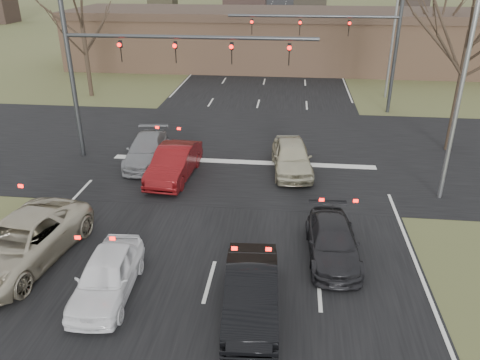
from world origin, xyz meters
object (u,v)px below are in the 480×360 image
object	(u,v)px
building	(290,38)
car_red_ahead	(174,163)
streetlight_right_far	(393,20)
car_white_sedan	(107,275)
car_black_hatch	(251,292)
mast_arm_far	(353,36)
streetlight_right_near	(460,69)
car_grey_ahead	(147,150)
car_silver_suv	(20,243)
mast_arm_near	(134,60)
car_charcoal_sedan	(333,242)
car_silver_ahead	(292,157)

from	to	relation	value
building	car_red_ahead	distance (m)	27.74
streetlight_right_far	car_red_ahead	distance (m)	20.93
car_white_sedan	car_black_hatch	distance (m)	4.47
mast_arm_far	car_white_sedan	world-z (taller)	mast_arm_far
streetlight_right_near	car_white_sedan	xyz separation A→B (m)	(-11.82, -7.90, -4.91)
building	mast_arm_far	distance (m)	15.75
building	streetlight_right_far	xyz separation A→B (m)	(7.32, -11.00, 2.92)
car_grey_ahead	car_red_ahead	bearing A→B (deg)	-49.64
streetlight_right_far	car_grey_ahead	distance (m)	20.84
building	car_white_sedan	distance (m)	36.30
car_silver_suv	mast_arm_far	bearing A→B (deg)	64.72
mast_arm_far	car_white_sedan	distance (m)	23.24
car_white_sedan	car_grey_ahead	distance (m)	10.56
building	car_white_sedan	world-z (taller)	building
streetlight_right_near	mast_arm_near	bearing A→B (deg)	167.95
building	car_red_ahead	size ratio (longest dim) A/B	9.22
car_white_sedan	car_charcoal_sedan	distance (m)	7.54
car_silver_ahead	mast_arm_near	bearing A→B (deg)	168.08
car_silver_suv	car_black_hatch	world-z (taller)	car_silver_suv
car_silver_suv	car_white_sedan	bearing A→B (deg)	-12.72
mast_arm_far	car_charcoal_sedan	world-z (taller)	mast_arm_far
mast_arm_far	car_black_hatch	bearing A→B (deg)	-102.56
streetlight_right_far	car_silver_suv	size ratio (longest dim) A/B	1.77
car_grey_ahead	car_silver_ahead	size ratio (longest dim) A/B	1.04
streetlight_right_near	building	bearing A→B (deg)	103.69
car_grey_ahead	car_red_ahead	distance (m)	2.50
mast_arm_near	car_grey_ahead	bearing A→B (deg)	-50.82
building	car_red_ahead	xyz separation A→B (m)	(-5.00, -27.21, -1.91)
streetlight_right_near	car_silver_suv	xyz separation A→B (m)	(-15.32, -6.60, -4.80)
car_grey_ahead	car_charcoal_sedan	bearing A→B (deg)	-47.09
car_white_sedan	car_charcoal_sedan	xyz separation A→B (m)	(7.00, 2.81, -0.07)
streetlight_right_far	car_red_ahead	world-z (taller)	streetlight_right_far
car_white_sedan	car_grey_ahead	xyz separation A→B (m)	(-1.82, 10.40, 0.00)
streetlight_right_near	car_red_ahead	distance (m)	12.79
car_silver_suv	car_silver_ahead	bearing A→B (deg)	51.89
mast_arm_near	mast_arm_far	xyz separation A→B (m)	(11.41, 10.00, -0.06)
streetlight_right_far	car_grey_ahead	bearing A→B (deg)	-134.29
mast_arm_far	car_red_ahead	distance (m)	15.86
streetlight_right_far	car_grey_ahead	size ratio (longest dim) A/B	2.14
car_black_hatch	car_charcoal_sedan	xyz separation A→B (m)	(2.55, 3.14, -0.11)
mast_arm_far	car_charcoal_sedan	size ratio (longest dim) A/B	2.68
car_silver_suv	car_white_sedan	world-z (taller)	car_silver_suv
mast_arm_near	car_black_hatch	world-z (taller)	mast_arm_near
streetlight_right_near	car_red_ahead	size ratio (longest dim) A/B	2.17
car_black_hatch	car_grey_ahead	distance (m)	12.43
car_white_sedan	car_silver_ahead	world-z (taller)	car_silver_ahead
building	streetlight_right_near	xyz separation A→B (m)	(6.82, -28.00, 2.92)
building	car_black_hatch	size ratio (longest dim) A/B	9.85
car_white_sedan	car_red_ahead	size ratio (longest dim) A/B	0.86
mast_arm_near	car_red_ahead	world-z (taller)	mast_arm_near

